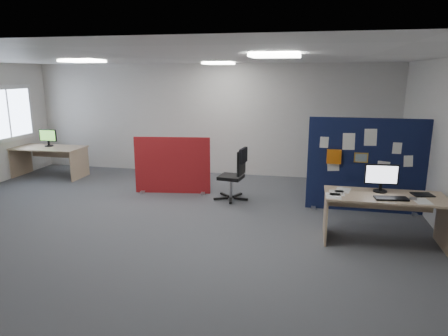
% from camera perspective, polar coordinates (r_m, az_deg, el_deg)
% --- Properties ---
extents(floor, '(9.00, 9.00, 0.00)m').
position_cam_1_polar(floor, '(6.98, -9.32, -7.44)').
color(floor, '#53565B').
rests_on(floor, ground).
extents(ceiling, '(9.00, 7.00, 0.02)m').
position_cam_1_polar(ceiling, '(6.54, -10.24, 15.27)').
color(ceiling, white).
rests_on(ceiling, wall_back).
extents(wall_back, '(9.00, 0.02, 2.70)m').
position_cam_1_polar(wall_back, '(9.93, -2.29, 6.92)').
color(wall_back, silver).
rests_on(wall_back, floor).
extents(window, '(0.06, 1.70, 1.30)m').
position_cam_1_polar(window, '(10.63, -28.54, 6.84)').
color(window, white).
rests_on(window, wall_left).
extents(ceiling_lights, '(4.10, 4.10, 0.04)m').
position_cam_1_polar(ceiling_lights, '(7.06, -5.53, 15.01)').
color(ceiling_lights, white).
rests_on(ceiling_lights, ceiling).
extents(navy_divider, '(2.06, 0.30, 1.70)m').
position_cam_1_polar(navy_divider, '(7.58, 19.50, 0.33)').
color(navy_divider, black).
rests_on(navy_divider, floor).
extents(main_desk, '(1.71, 0.76, 0.73)m').
position_cam_1_polar(main_desk, '(6.36, 21.86, -5.03)').
color(main_desk, tan).
rests_on(main_desk, floor).
extents(monitor_main, '(0.48, 0.20, 0.42)m').
position_cam_1_polar(monitor_main, '(6.37, 21.57, -1.16)').
color(monitor_main, black).
rests_on(monitor_main, main_desk).
extents(keyboard, '(0.47, 0.23, 0.02)m').
position_cam_1_polar(keyboard, '(6.11, 22.78, -4.02)').
color(keyboard, black).
rests_on(keyboard, main_desk).
extents(mouse, '(0.11, 0.08, 0.03)m').
position_cam_1_polar(mouse, '(6.21, 25.41, -3.99)').
color(mouse, '#A5A5AA').
rests_on(mouse, main_desk).
extents(paper_tray, '(0.32, 0.27, 0.01)m').
position_cam_1_polar(paper_tray, '(6.50, 26.49, -3.42)').
color(paper_tray, black).
rests_on(paper_tray, main_desk).
extents(red_divider, '(1.57, 0.30, 1.19)m').
position_cam_1_polar(red_divider, '(8.38, -7.38, 0.30)').
color(red_divider, maroon).
rests_on(red_divider, floor).
extents(second_desk, '(1.67, 0.83, 0.73)m').
position_cam_1_polar(second_desk, '(10.58, -23.59, 1.85)').
color(second_desk, tan).
rests_on(second_desk, floor).
extents(monitor_second, '(0.45, 0.21, 0.41)m').
position_cam_1_polar(monitor_second, '(10.61, -23.84, 4.07)').
color(monitor_second, black).
rests_on(monitor_second, second_desk).
extents(office_chair, '(0.68, 0.69, 1.04)m').
position_cam_1_polar(office_chair, '(7.83, 1.75, -0.46)').
color(office_chair, black).
rests_on(office_chair, floor).
extents(desk_papers, '(1.42, 0.65, 0.00)m').
position_cam_1_polar(desk_papers, '(6.15, 18.57, -3.66)').
color(desk_papers, white).
rests_on(desk_papers, main_desk).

